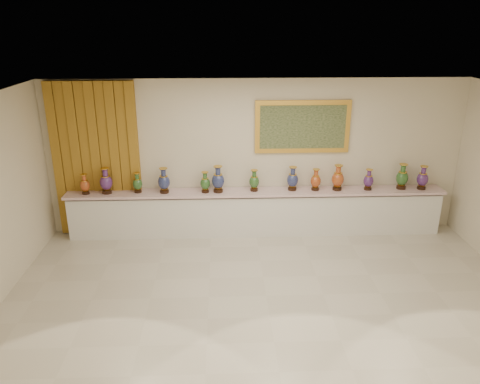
% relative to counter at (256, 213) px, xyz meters
% --- Properties ---
extents(ground, '(8.00, 8.00, 0.00)m').
position_rel_counter_xyz_m(ground, '(0.00, -2.27, -0.44)').
color(ground, beige).
rests_on(ground, ground).
extents(room, '(8.00, 8.00, 8.00)m').
position_rel_counter_xyz_m(room, '(-2.40, 0.17, 1.16)').
color(room, beige).
rests_on(room, ground).
extents(counter, '(7.28, 0.48, 0.90)m').
position_rel_counter_xyz_m(counter, '(0.00, 0.00, 0.00)').
color(counter, white).
rests_on(counter, ground).
extents(vase_0, '(0.23, 0.23, 0.39)m').
position_rel_counter_xyz_m(vase_0, '(-3.24, -0.05, 0.64)').
color(vase_0, '#311B0D').
rests_on(vase_0, counter).
extents(vase_1, '(0.27, 0.27, 0.50)m').
position_rel_counter_xyz_m(vase_1, '(-2.84, -0.03, 0.69)').
color(vase_1, '#311B0D').
rests_on(vase_1, counter).
extents(vase_2, '(0.21, 0.21, 0.39)m').
position_rel_counter_xyz_m(vase_2, '(-2.26, -0.00, 0.64)').
color(vase_2, '#311B0D').
rests_on(vase_2, counter).
extents(vase_3, '(0.23, 0.23, 0.49)m').
position_rel_counter_xyz_m(vase_3, '(-1.76, -0.04, 0.68)').
color(vase_3, '#311B0D').
rests_on(vase_3, counter).
extents(vase_4, '(0.24, 0.24, 0.41)m').
position_rel_counter_xyz_m(vase_4, '(-0.98, -0.05, 0.65)').
color(vase_4, '#311B0D').
rests_on(vase_4, counter).
extents(vase_5, '(0.24, 0.24, 0.52)m').
position_rel_counter_xyz_m(vase_5, '(-0.73, -0.04, 0.70)').
color(vase_5, '#311B0D').
rests_on(vase_5, counter).
extents(vase_6, '(0.22, 0.22, 0.42)m').
position_rel_counter_xyz_m(vase_6, '(-0.04, -0.00, 0.65)').
color(vase_6, '#311B0D').
rests_on(vase_6, counter).
extents(vase_7, '(0.25, 0.25, 0.47)m').
position_rel_counter_xyz_m(vase_7, '(0.70, 0.01, 0.67)').
color(vase_7, '#311B0D').
rests_on(vase_7, counter).
extents(vase_8, '(0.23, 0.23, 0.42)m').
position_rel_counter_xyz_m(vase_8, '(1.14, -0.01, 0.65)').
color(vase_8, '#311B0D').
rests_on(vase_8, counter).
extents(vase_9, '(0.31, 0.31, 0.50)m').
position_rel_counter_xyz_m(vase_9, '(1.57, -0.02, 0.69)').
color(vase_9, '#311B0D').
rests_on(vase_9, counter).
extents(vase_10, '(0.23, 0.23, 0.41)m').
position_rel_counter_xyz_m(vase_10, '(2.17, -0.03, 0.65)').
color(vase_10, '#311B0D').
rests_on(vase_10, counter).
extents(vase_11, '(0.24, 0.24, 0.50)m').
position_rel_counter_xyz_m(vase_11, '(2.83, -0.00, 0.69)').
color(vase_11, '#311B0D').
rests_on(vase_11, counter).
extents(vase_12, '(0.27, 0.27, 0.47)m').
position_rel_counter_xyz_m(vase_12, '(3.22, -0.04, 0.67)').
color(vase_12, '#311B0D').
rests_on(vase_12, counter).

